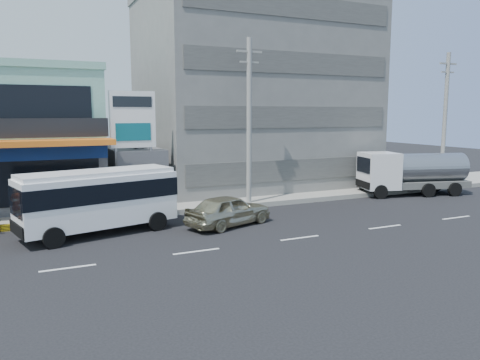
# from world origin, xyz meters

# --- Properties ---
(ground) EXTENTS (120.00, 120.00, 0.00)m
(ground) POSITION_xyz_m (0.00, 0.00, 0.00)
(ground) COLOR black
(ground) RESTS_ON ground
(sidewalk) EXTENTS (70.00, 5.00, 0.30)m
(sidewalk) POSITION_xyz_m (5.00, 9.50, 0.15)
(sidewalk) COLOR gray
(sidewalk) RESTS_ON ground
(concrete_building) EXTENTS (16.00, 12.00, 14.00)m
(concrete_building) POSITION_xyz_m (10.00, 15.00, 7.00)
(concrete_building) COLOR slate
(concrete_building) RESTS_ON ground
(gap_structure) EXTENTS (3.00, 6.00, 3.50)m
(gap_structure) POSITION_xyz_m (0.00, 12.00, 1.75)
(gap_structure) COLOR #3F3F43
(gap_structure) RESTS_ON ground
(satellite_dish) EXTENTS (1.50, 1.50, 0.15)m
(satellite_dish) POSITION_xyz_m (0.00, 11.00, 3.58)
(satellite_dish) COLOR slate
(satellite_dish) RESTS_ON gap_structure
(billboard) EXTENTS (2.60, 0.18, 6.90)m
(billboard) POSITION_xyz_m (-0.50, 9.20, 4.93)
(billboard) COLOR gray
(billboard) RESTS_ON ground
(utility_pole_near) EXTENTS (1.60, 0.30, 10.00)m
(utility_pole_near) POSITION_xyz_m (6.00, 7.40, 5.15)
(utility_pole_near) COLOR #999993
(utility_pole_near) RESTS_ON ground
(utility_pole_far) EXTENTS (1.60, 0.30, 10.00)m
(utility_pole_far) POSITION_xyz_m (22.00, 7.40, 5.15)
(utility_pole_far) COLOR #999993
(utility_pole_far) RESTS_ON ground
(minibus) EXTENTS (7.54, 3.93, 3.01)m
(minibus) POSITION_xyz_m (-3.19, 4.63, 1.80)
(minibus) COLOR white
(minibus) RESTS_ON ground
(sedan) EXTENTS (5.06, 3.32, 1.60)m
(sedan) POSITION_xyz_m (3.00, 3.56, 0.80)
(sedan) COLOR #BEB691
(sedan) RESTS_ON ground
(tanker_truck) EXTENTS (7.88, 4.00, 2.98)m
(tanker_truck) POSITION_xyz_m (18.04, 6.58, 1.60)
(tanker_truck) COLOR silver
(tanker_truck) RESTS_ON ground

